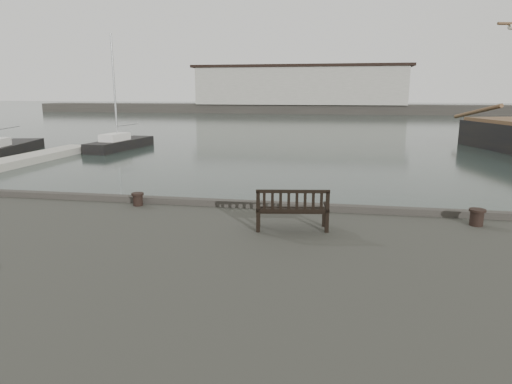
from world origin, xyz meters
TOP-DOWN VIEW (x-y plane):
  - ground at (0.00, 0.00)m, footprint 400.00×400.00m
  - breakwater at (-4.56, 92.00)m, footprint 140.00×9.50m
  - bench at (0.38, -2.13)m, footprint 1.82×0.88m
  - bollard_left at (-4.37, -0.57)m, footprint 0.37×0.37m
  - bollard_right at (4.93, -0.94)m, footprint 0.51×0.51m
  - yacht_d at (-17.16, 23.59)m, footprint 2.87×7.99m

SIDE VIEW (x-z plane):
  - ground at x=0.00m, z-range 0.00..0.00m
  - yacht_d at x=-17.16m, z-range -4.81..5.28m
  - bollard_left at x=-4.37m, z-range 1.56..1.94m
  - bollard_right at x=4.93m, z-range 1.56..1.99m
  - bench at x=0.38m, z-range 1.38..2.38m
  - breakwater at x=-4.56m, z-range -1.80..10.40m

